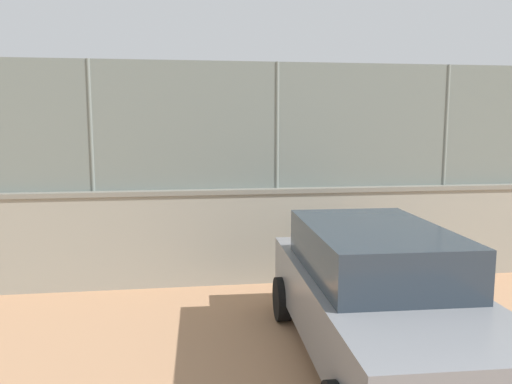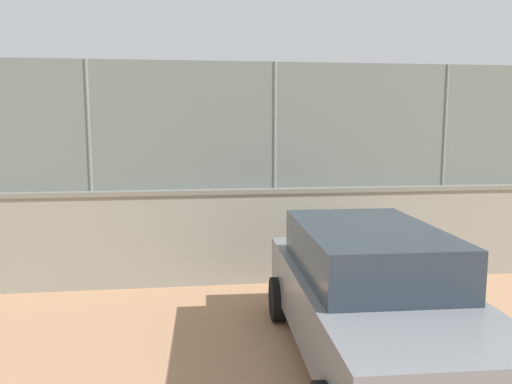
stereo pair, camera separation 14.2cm
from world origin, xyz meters
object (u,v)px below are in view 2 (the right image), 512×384
(player_baseline_waiting, at_px, (471,195))
(player_crossing_court, at_px, (185,199))
(sports_ball, at_px, (197,212))
(player_foreground_swinging, at_px, (193,174))
(parked_car_grey, at_px, (371,295))

(player_baseline_waiting, height_order, player_crossing_court, player_baseline_waiting)
(player_crossing_court, relative_size, sports_ball, 8.30)
(player_foreground_swinging, relative_size, parked_car_grey, 0.39)
(player_baseline_waiting, distance_m, sports_ball, 7.70)
(player_foreground_swinging, xyz_separation_m, player_baseline_waiting, (-7.14, 5.46, -0.03))
(player_crossing_court, height_order, sports_ball, player_crossing_court)
(sports_ball, xyz_separation_m, parked_car_grey, (-2.18, 9.87, 0.73))
(parked_car_grey, bearing_deg, player_foreground_swinging, -78.99)
(player_foreground_swinging, relative_size, player_crossing_court, 1.03)
(sports_ball, height_order, parked_car_grey, parked_car_grey)
(player_foreground_swinging, distance_m, parked_car_grey, 12.38)
(player_foreground_swinging, height_order, parked_car_grey, player_foreground_swinging)
(parked_car_grey, bearing_deg, player_crossing_court, -70.23)
(sports_ball, bearing_deg, player_crossing_court, 86.18)
(sports_ball, bearing_deg, player_baseline_waiting, 155.48)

